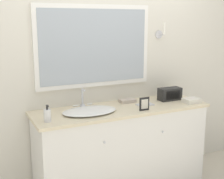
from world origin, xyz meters
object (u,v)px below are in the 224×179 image
at_px(sink_basin, 89,111).
at_px(picture_frame, 144,104).
at_px(soap_bottle, 47,115).
at_px(appliance_box, 170,94).

distance_m(sink_basin, picture_frame, 0.55).
bearing_deg(soap_bottle, sink_basin, 13.68).
xyz_separation_m(soap_bottle, appliance_box, (1.43, 0.17, 0.01)).
relative_size(sink_basin, picture_frame, 4.04).
height_order(sink_basin, soap_bottle, sink_basin).
relative_size(sink_basin, soap_bottle, 3.48).
height_order(appliance_box, picture_frame, appliance_box).
distance_m(soap_bottle, appliance_box, 1.44).
xyz_separation_m(soap_bottle, picture_frame, (0.96, -0.06, 0.01)).
bearing_deg(sink_basin, appliance_box, 3.88).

